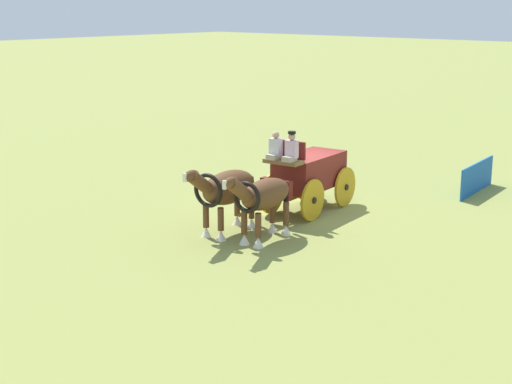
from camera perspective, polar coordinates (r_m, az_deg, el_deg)
name	(u,v)px	position (r m, az deg, el deg)	size (l,w,h in m)	color
ground_plane	(309,210)	(25.44, 3.94, -1.32)	(220.00, 220.00, 0.00)	olive
show_wagon	(307,173)	(25.00, 3.79, 1.39)	(5.72, 1.99, 2.86)	maroon
draft_horse_near	(263,197)	(21.76, 0.50, -0.37)	(3.11, 1.11, 2.16)	brown
draft_horse_off	(226,189)	(22.50, -2.22, 0.20)	(3.24, 1.23, 2.20)	brown
sponsor_banner	(477,177)	(28.67, 16.07, 1.04)	(3.20, 0.06, 1.10)	#1959B2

